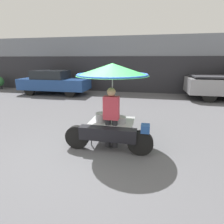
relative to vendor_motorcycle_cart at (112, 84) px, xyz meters
The scene contains 5 objects.
ground_plane 1.80m from the vendor_motorcycle_cart, 124.12° to the right, with size 36.00×36.00×0.00m, color #56565B.
shopfront_building 8.85m from the vendor_motorcycle_cart, 92.85° to the left, with size 28.00×2.06×3.69m.
vendor_motorcycle_cart is the anchor object (origin of this frame).
vendor_person 0.79m from the vendor_motorcycle_cart, 81.49° to the right, with size 0.38×0.22×1.56m.
parked_car 7.99m from the vendor_motorcycle_cart, 129.97° to the left, with size 4.41×1.75×1.52m.
Camera 1 is at (1.33, -3.66, 2.21)m, focal length 28.00 mm.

